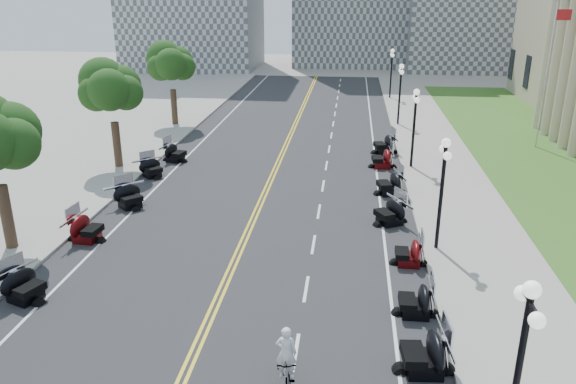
{
  "coord_description": "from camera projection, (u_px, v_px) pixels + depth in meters",
  "views": [
    {
      "loc": [
        4.65,
        -18.93,
        10.9
      ],
      "look_at": [
        1.9,
        5.3,
        2.0
      ],
      "focal_mm": 35.0,
      "sensor_mm": 36.0,
      "label": 1
    }
  ],
  "objects": [
    {
      "name": "centerline_yellow_b",
      "position": [
        266.0,
        196.0,
        31.22
      ],
      "size": [
        0.12,
        90.0,
        0.0
      ],
      "primitive_type": "cube",
      "color": "yellow",
      "rests_on": "road"
    },
    {
      "name": "street_lamp_5",
      "position": [
        391.0,
        74.0,
        57.43
      ],
      "size": [
        0.5,
        1.2,
        4.9
      ],
      "primitive_type": null,
      "color": "black",
      "rests_on": "sidewalk_north"
    },
    {
      "name": "tree_4",
      "position": [
        171.0,
        68.0,
        45.6
      ],
      "size": [
        4.8,
        4.8,
        9.2
      ],
      "primitive_type": null,
      "color": "#235619",
      "rests_on": "sidewalk_south"
    },
    {
      "name": "motorcycle_n_9",
      "position": [
        382.0,
        157.0,
        35.9
      ],
      "size": [
        2.15,
        2.15,
        1.39
      ],
      "primitive_type": null,
      "rotation": [
        0.0,
        0.0,
        -1.48
      ],
      "color": "#590A0C",
      "rests_on": "road"
    },
    {
      "name": "road",
      "position": [
        264.0,
        196.0,
        31.23
      ],
      "size": [
        16.0,
        90.0,
        0.01
      ],
      "primitive_type": "cube",
      "color": "#333335",
      "rests_on": "ground"
    },
    {
      "name": "cyclist_rider",
      "position": [
        286.0,
        329.0,
        15.59
      ],
      "size": [
        0.61,
        0.4,
        1.68
      ],
      "primitive_type": "imported",
      "rotation": [
        0.0,
        0.0,
        3.14
      ],
      "color": "silver",
      "rests_on": "bicycle"
    },
    {
      "name": "lane_dash_17",
      "position": [
        339.0,
        91.0,
        62.63
      ],
      "size": [
        0.12,
        2.0,
        0.0
      ],
      "primitive_type": "cube",
      "color": "white",
      "rests_on": "road"
    },
    {
      "name": "lane_dash_10",
      "position": [
        326.0,
        166.0,
        36.49
      ],
      "size": [
        0.12,
        2.0,
        0.0
      ],
      "primitive_type": "cube",
      "color": "white",
      "rests_on": "road"
    },
    {
      "name": "street_lamp_3",
      "position": [
        414.0,
        129.0,
        35.03
      ],
      "size": [
        0.5,
        1.2,
        4.9
      ],
      "primitive_type": null,
      "color": "black",
      "rests_on": "sidewalk_north"
    },
    {
      "name": "motorcycle_s_9",
      "position": [
        175.0,
        152.0,
        37.18
      ],
      "size": [
        2.29,
        2.29,
        1.33
      ],
      "primitive_type": null,
      "rotation": [
        0.0,
        0.0,
        1.33
      ],
      "color": "black",
      "rests_on": "road"
    },
    {
      "name": "lane_dash_18",
      "position": [
        340.0,
        85.0,
        66.36
      ],
      "size": [
        0.12,
        2.0,
        0.0
      ],
      "primitive_type": "cube",
      "color": "white",
      "rests_on": "road"
    },
    {
      "name": "street_lamp_2",
      "position": [
        441.0,
        195.0,
        23.83
      ],
      "size": [
        0.5,
        1.2,
        4.9
      ],
      "primitive_type": null,
      "color": "black",
      "rests_on": "sidewalk_north"
    },
    {
      "name": "lane_dash_16",
      "position": [
        338.0,
        98.0,
        58.89
      ],
      "size": [
        0.12,
        2.0,
        0.0
      ],
      "primitive_type": "cube",
      "color": "white",
      "rests_on": "road"
    },
    {
      "name": "motorcycle_n_10",
      "position": [
        384.0,
        143.0,
        38.98
      ],
      "size": [
        2.53,
        2.53,
        1.47
      ],
      "primitive_type": null,
      "rotation": [
        0.0,
        0.0,
        -1.34
      ],
      "color": "black",
      "rests_on": "road"
    },
    {
      "name": "lawn",
      "position": [
        546.0,
        163.0,
        36.83
      ],
      "size": [
        9.0,
        60.0,
        0.1
      ],
      "primitive_type": "cube",
      "color": "#356023",
      "rests_on": "ground"
    },
    {
      "name": "lane_dash_11",
      "position": [
        329.0,
        149.0,
        40.22
      ],
      "size": [
        0.12,
        2.0,
        0.0
      ],
      "primitive_type": "cube",
      "color": "white",
      "rests_on": "road"
    },
    {
      "name": "motorcycle_n_4",
      "position": [
        425.0,
        351.0,
        16.69
      ],
      "size": [
        2.24,
        2.24,
        1.45
      ],
      "primitive_type": null,
      "rotation": [
        0.0,
        0.0,
        -1.49
      ],
      "color": "black",
      "rests_on": "road"
    },
    {
      "name": "lane_dash_14",
      "position": [
        335.0,
        114.0,
        51.43
      ],
      "size": [
        0.12,
        2.0,
        0.0
      ],
      "primitive_type": "cube",
      "color": "white",
      "rests_on": "road"
    },
    {
      "name": "lane_dash_6",
      "position": [
        306.0,
        289.0,
        21.56
      ],
      "size": [
        0.12,
        2.0,
        0.0
      ],
      "primitive_type": "cube",
      "color": "white",
      "rests_on": "road"
    },
    {
      "name": "motorcycle_n_8",
      "position": [
        390.0,
        182.0,
        31.22
      ],
      "size": [
        2.43,
        2.43,
        1.42
      ],
      "primitive_type": null,
      "rotation": [
        0.0,
        0.0,
        -1.34
      ],
      "color": "black",
      "rests_on": "road"
    },
    {
      "name": "street_lamp_1",
      "position": [
        517.0,
        379.0,
        12.63
      ],
      "size": [
        0.5,
        1.2,
        4.9
      ],
      "primitive_type": null,
      "color": "black",
      "rests_on": "sidewalk_north"
    },
    {
      "name": "motorcycle_s_6",
      "position": [
        86.0,
        227.0,
        25.45
      ],
      "size": [
        2.12,
        2.12,
        1.37
      ],
      "primitive_type": null,
      "rotation": [
        0.0,
        0.0,
        1.48
      ],
      "color": "#590A0C",
      "rests_on": "road"
    },
    {
      "name": "tree_3",
      "position": [
        112.0,
        94.0,
        34.4
      ],
      "size": [
        4.8,
        4.8,
        9.2
      ],
      "primitive_type": null,
      "color": "#235619",
      "rests_on": "sidewalk_south"
    },
    {
      "name": "lane_dash_7",
      "position": [
        313.0,
        244.0,
        25.29
      ],
      "size": [
        0.12,
        2.0,
        0.0
      ],
      "primitive_type": "cube",
      "color": "white",
      "rests_on": "road"
    },
    {
      "name": "centerline_yellow_a",
      "position": [
        262.0,
        195.0,
        31.24
      ],
      "size": [
        0.12,
        90.0,
        0.0
      ],
      "primitive_type": "cube",
      "color": "yellow",
      "rests_on": "road"
    },
    {
      "name": "bicycle",
      "position": [
        286.0,
        371.0,
        16.07
      ],
      "size": [
        0.77,
        1.92,
        1.12
      ],
      "primitive_type": "imported",
      "rotation": [
        0.0,
        0.0,
        0.13
      ],
      "color": "#A51414",
      "rests_on": "road"
    },
    {
      "name": "lane_dash_13",
      "position": [
        333.0,
        124.0,
        47.69
      ],
      "size": [
        0.12,
        2.0,
        0.0
      ],
      "primitive_type": "cube",
      "color": "white",
      "rests_on": "road"
    },
    {
      "name": "lane_dash_15",
      "position": [
        336.0,
        105.0,
        55.16
      ],
      "size": [
        0.12,
        2.0,
        0.0
      ],
      "primitive_type": "cube",
      "color": "white",
      "rests_on": "road"
    },
    {
      "name": "motorcycle_s_8",
      "position": [
        152.0,
        167.0,
        34.14
      ],
      "size": [
        2.51,
        2.51,
        1.24
      ],
      "primitive_type": null,
      "rotation": [
        0.0,
        0.0,
        0.79
      ],
      "color": "black",
      "rests_on": "road"
    },
    {
      "name": "motorcycle_n_5",
      "position": [
        416.0,
        299.0,
        19.66
      ],
      "size": [
        1.83,
        1.83,
        1.28
      ],
      "primitive_type": null,
      "rotation": [
        0.0,
        0.0,
        -1.57
      ],
      "color": "black",
      "rests_on": "road"
    },
    {
      "name": "lane_dash_19",
      "position": [
        340.0,
        80.0,
        70.09
      ],
      "size": [
        0.12,
        2.0,
        0.0
      ],
      "primitive_type": "cube",
      "color": "white",
      "rests_on": "road"
    },
    {
      "name": "flagpole",
      "position": [
        546.0,
        78.0,
        38.81
      ],
      "size": [
        1.1,
        0.2,
        10.0
      ],
      "primitive_type": null,
      "color": "silver",
      "rests_on": "ground"
    },
    {
      "name": "motorcycle_s_5",
      "position": [
        24.0,
        284.0,
        20.58
      ],
      "size": [
        2.48,
        2.48,
        1.34
      ],
      "primitive_type": null,
      "rotation": [
        0.0,
        0.0,
        1.2
      ],
      "color": "black",
      "rests_on": "road"
    },
    {
      "name": "sidewalk_north",
      "position": [
        457.0,
        202.0,
        30.1
      ],
      "size": [
        5.0,
        90.0,
        0.15
      ],
      "primitive_type": "cube",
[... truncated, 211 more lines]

